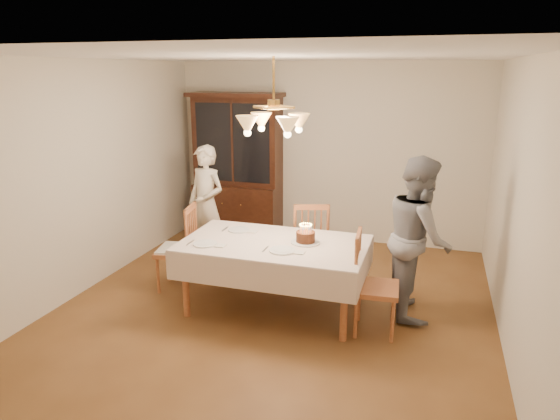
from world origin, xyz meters
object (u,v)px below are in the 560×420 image
(dining_table, at_px, (274,249))
(birthday_cake, at_px, (306,238))
(chair_far_side, at_px, (310,246))
(china_hutch, at_px, (238,168))
(elderly_woman, at_px, (206,204))

(dining_table, xyz_separation_m, birthday_cake, (0.31, 0.08, 0.13))
(dining_table, relative_size, chair_far_side, 1.90)
(china_hutch, bearing_deg, chair_far_side, -43.05)
(chair_far_side, xyz_separation_m, elderly_woman, (-1.48, 0.26, 0.33))
(elderly_woman, bearing_deg, birthday_cake, -15.22)
(chair_far_side, relative_size, elderly_woman, 0.65)
(chair_far_side, height_order, elderly_woman, elderly_woman)
(dining_table, height_order, chair_far_side, chair_far_side)
(chair_far_side, relative_size, birthday_cake, 3.33)
(china_hutch, distance_m, chair_far_side, 2.12)
(dining_table, relative_size, birthday_cake, 6.33)
(china_hutch, height_order, elderly_woman, china_hutch)
(elderly_woman, height_order, birthday_cake, elderly_woman)
(birthday_cake, bearing_deg, elderly_woman, 147.04)
(dining_table, xyz_separation_m, china_hutch, (-1.32, 2.25, 0.36))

